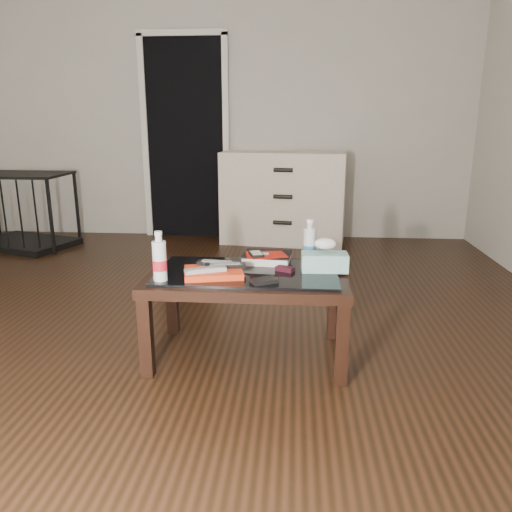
{
  "coord_description": "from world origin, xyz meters",
  "views": [
    {
      "loc": [
        0.73,
        -2.72,
        1.2
      ],
      "look_at": [
        0.55,
        -0.35,
        0.55
      ],
      "focal_mm": 35.0,
      "sensor_mm": 36.0,
      "label": 1
    }
  ],
  "objects_px": {
    "water_bottle_left": "(159,256)",
    "tissue_box": "(325,262)",
    "dresser": "(284,198)",
    "textbook": "(267,258)",
    "pet_crate": "(23,223)",
    "coffee_table": "(248,283)",
    "water_bottle_right": "(310,242)"
  },
  "relations": [
    {
      "from": "textbook",
      "to": "tissue_box",
      "type": "height_order",
      "value": "tissue_box"
    },
    {
      "from": "coffee_table",
      "to": "dresser",
      "type": "bearing_deg",
      "value": 87.37
    },
    {
      "from": "water_bottle_left",
      "to": "tissue_box",
      "type": "bearing_deg",
      "value": 15.75
    },
    {
      "from": "dresser",
      "to": "pet_crate",
      "type": "relative_size",
      "value": 1.2
    },
    {
      "from": "coffee_table",
      "to": "pet_crate",
      "type": "distance_m",
      "value": 3.24
    },
    {
      "from": "pet_crate",
      "to": "water_bottle_right",
      "type": "bearing_deg",
      "value": -17.98
    },
    {
      "from": "pet_crate",
      "to": "water_bottle_left",
      "type": "relative_size",
      "value": 4.38
    },
    {
      "from": "coffee_table",
      "to": "water_bottle_right",
      "type": "distance_m",
      "value": 0.4
    },
    {
      "from": "textbook",
      "to": "water_bottle_left",
      "type": "relative_size",
      "value": 1.05
    },
    {
      "from": "textbook",
      "to": "water_bottle_left",
      "type": "distance_m",
      "value": 0.61
    },
    {
      "from": "tissue_box",
      "to": "coffee_table",
      "type": "bearing_deg",
      "value": -175.58
    },
    {
      "from": "textbook",
      "to": "pet_crate",
      "type": "bearing_deg",
      "value": 146.27
    },
    {
      "from": "dresser",
      "to": "tissue_box",
      "type": "bearing_deg",
      "value": -76.89
    },
    {
      "from": "dresser",
      "to": "water_bottle_left",
      "type": "relative_size",
      "value": 5.26
    },
    {
      "from": "pet_crate",
      "to": "tissue_box",
      "type": "height_order",
      "value": "pet_crate"
    },
    {
      "from": "water_bottle_left",
      "to": "water_bottle_right",
      "type": "xyz_separation_m",
      "value": [
        0.71,
        0.35,
        0.0
      ]
    },
    {
      "from": "coffee_table",
      "to": "textbook",
      "type": "bearing_deg",
      "value": 63.26
    },
    {
      "from": "dresser",
      "to": "water_bottle_right",
      "type": "distance_m",
      "value": 2.4
    },
    {
      "from": "coffee_table",
      "to": "water_bottle_right",
      "type": "xyz_separation_m",
      "value": [
        0.31,
        0.17,
        0.18
      ]
    },
    {
      "from": "coffee_table",
      "to": "dresser",
      "type": "relative_size",
      "value": 0.8
    },
    {
      "from": "textbook",
      "to": "tissue_box",
      "type": "distance_m",
      "value": 0.33
    },
    {
      "from": "water_bottle_left",
      "to": "water_bottle_right",
      "type": "relative_size",
      "value": 1.0
    },
    {
      "from": "coffee_table",
      "to": "pet_crate",
      "type": "bearing_deg",
      "value": 137.89
    },
    {
      "from": "water_bottle_left",
      "to": "water_bottle_right",
      "type": "distance_m",
      "value": 0.79
    },
    {
      "from": "textbook",
      "to": "tissue_box",
      "type": "xyz_separation_m",
      "value": [
        0.3,
        -0.13,
        0.02
      ]
    },
    {
      "from": "dresser",
      "to": "water_bottle_right",
      "type": "bearing_deg",
      "value": -78.32
    },
    {
      "from": "water_bottle_left",
      "to": "tissue_box",
      "type": "distance_m",
      "value": 0.82
    },
    {
      "from": "water_bottle_right",
      "to": "textbook",
      "type": "bearing_deg",
      "value": 178.01
    },
    {
      "from": "dresser",
      "to": "water_bottle_left",
      "type": "distance_m",
      "value": 2.79
    },
    {
      "from": "textbook",
      "to": "water_bottle_left",
      "type": "height_order",
      "value": "water_bottle_left"
    },
    {
      "from": "water_bottle_right",
      "to": "tissue_box",
      "type": "bearing_deg",
      "value": -59.54
    },
    {
      "from": "dresser",
      "to": "tissue_box",
      "type": "relative_size",
      "value": 5.44
    }
  ]
}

